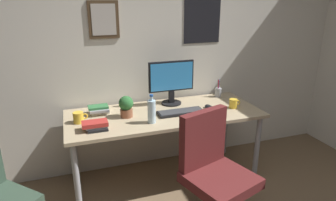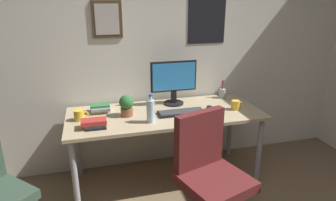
# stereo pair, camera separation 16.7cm
# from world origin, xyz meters

# --- Properties ---
(wall_back) EXTENTS (4.40, 0.10, 2.60)m
(wall_back) POSITION_xyz_m (-0.00, 2.15, 1.30)
(wall_back) COLOR silver
(wall_back) RESTS_ON ground_plane
(desk) EXTENTS (1.80, 0.74, 0.73)m
(desk) POSITION_xyz_m (-0.05, 1.70, 0.66)
(desk) COLOR tan
(desk) RESTS_ON ground_plane
(office_chair) EXTENTS (0.58, 0.60, 0.95)m
(office_chair) POSITION_xyz_m (0.10, 0.98, 0.53)
(office_chair) COLOR #591E1E
(office_chair) RESTS_ON ground_plane
(monitor) EXTENTS (0.46, 0.20, 0.43)m
(monitor) POSITION_xyz_m (0.09, 1.91, 0.97)
(monitor) COLOR black
(monitor) RESTS_ON desk
(keyboard) EXTENTS (0.43, 0.15, 0.03)m
(keyboard) POSITION_xyz_m (0.08, 1.63, 0.74)
(keyboard) COLOR black
(keyboard) RESTS_ON desk
(computer_mouse) EXTENTS (0.06, 0.11, 0.04)m
(computer_mouse) POSITION_xyz_m (0.38, 1.66, 0.75)
(computer_mouse) COLOR black
(computer_mouse) RESTS_ON desk
(water_bottle) EXTENTS (0.07, 0.07, 0.25)m
(water_bottle) POSITION_xyz_m (-0.23, 1.51, 0.84)
(water_bottle) COLOR silver
(water_bottle) RESTS_ON desk
(coffee_mug_near) EXTENTS (0.12, 0.08, 0.09)m
(coffee_mug_near) POSITION_xyz_m (0.62, 1.60, 0.77)
(coffee_mug_near) COLOR yellow
(coffee_mug_near) RESTS_ON desk
(coffee_mug_far) EXTENTS (0.13, 0.09, 0.09)m
(coffee_mug_far) POSITION_xyz_m (-0.82, 1.71, 0.78)
(coffee_mug_far) COLOR yellow
(coffee_mug_far) RESTS_ON desk
(potted_plant) EXTENTS (0.13, 0.13, 0.19)m
(potted_plant) POSITION_xyz_m (-0.41, 1.71, 0.83)
(potted_plant) COLOR brown
(potted_plant) RESTS_ON desk
(pen_cup) EXTENTS (0.07, 0.07, 0.20)m
(pen_cup) POSITION_xyz_m (0.64, 1.96, 0.78)
(pen_cup) COLOR #9EA0A5
(pen_cup) RESTS_ON desk
(book_stack_left) EXTENTS (0.18, 0.16, 0.08)m
(book_stack_left) POSITION_xyz_m (-0.63, 1.87, 0.77)
(book_stack_left) COLOR silver
(book_stack_left) RESTS_ON desk
(book_stack_right) EXTENTS (0.21, 0.14, 0.07)m
(book_stack_right) POSITION_xyz_m (-0.70, 1.52, 0.77)
(book_stack_right) COLOR black
(book_stack_right) RESTS_ON desk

